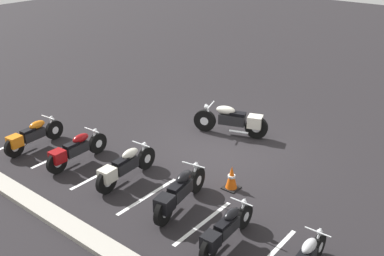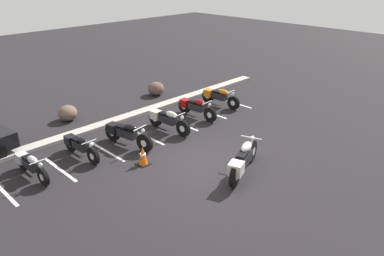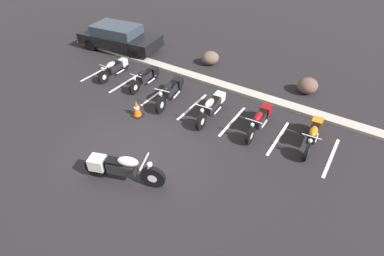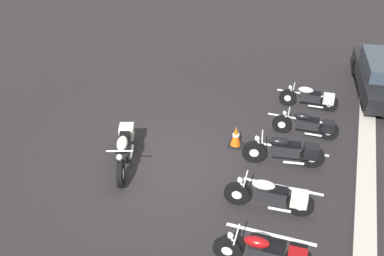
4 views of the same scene
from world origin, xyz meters
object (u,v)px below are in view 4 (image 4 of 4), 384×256
Objects in this scene: parked_bike_0 at (312,98)px; traffic_cone at (236,137)px; parked_bike_1 at (309,125)px; parked_bike_2 at (288,151)px; parked_bike_3 at (273,196)px; parked_bike_4 at (268,254)px; motorcycle_cream_featured at (124,147)px.

parked_bike_0 reaches higher than traffic_cone.
parked_bike_0 is at bearing -89.23° from parked_bike_1.
parked_bike_1 is (1.74, 0.10, 0.01)m from parked_bike_0.
traffic_cone is at bearing 55.22° from parked_bike_0.
parked_bike_2 is 1.94m from parked_bike_3.
parked_bike_2 is at bearing -89.77° from parked_bike_4.
parked_bike_0 is 1.75m from parked_bike_1.
motorcycle_cream_featured is 1.19× the size of parked_bike_1.
traffic_cone is (1.18, -1.97, -0.11)m from parked_bike_1.
parked_bike_1 is at bearing 102.28° from motorcycle_cream_featured.
motorcycle_cream_featured reaches higher than parked_bike_4.
parked_bike_0 is at bearing -104.86° from parked_bike_2.
parked_bike_4 is (7.14, -0.15, 0.04)m from parked_bike_0.
parked_bike_0 is 0.92× the size of parked_bike_4.
parked_bike_1 is at bearing 120.87° from traffic_cone.
parked_bike_3 is at bearing 61.82° from motorcycle_cream_featured.
parked_bike_2 is (1.64, -0.40, 0.06)m from parked_bike_1.
parked_bike_4 reaches higher than traffic_cone.
parked_bike_3 is (5.33, -0.36, 0.05)m from parked_bike_0.
parked_bike_2 reaches higher than parked_bike_1.
parked_bike_3 reaches higher than traffic_cone.
motorcycle_cream_featured reaches higher than parked_bike_2.
parked_bike_2 reaches higher than traffic_cone.
motorcycle_cream_featured is 5.08m from parked_bike_4.
parked_bike_2 reaches higher than parked_bike_4.
parked_bike_4 is (3.76, 0.15, -0.03)m from parked_bike_2.
motorcycle_cream_featured is 1.21× the size of parked_bike_0.
parked_bike_4 is 3.22× the size of traffic_cone.
motorcycle_cream_featured is at bearing 43.45° from parked_bike_0.
parked_bike_1 is at bearing -94.72° from parked_bike_4.
parked_bike_1 is 3.61m from parked_bike_3.
parked_bike_2 is 1.03× the size of parked_bike_3.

